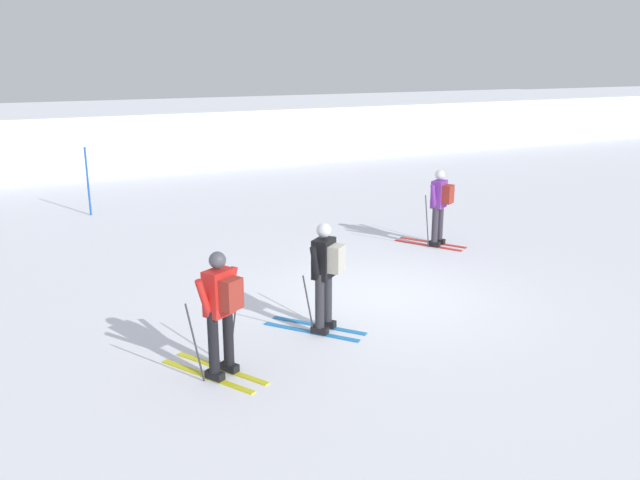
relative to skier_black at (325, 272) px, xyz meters
name	(u,v)px	position (x,y,z in m)	size (l,w,h in m)	color
ground_plane	(385,296)	(1.66, 0.85, -0.95)	(120.00, 120.00, 0.00)	white
far_snow_ridge	(138,132)	(1.66, 20.11, 0.09)	(80.00, 8.70, 2.09)	white
skier_black	(325,272)	(0.00, 0.00, 0.00)	(1.26, 1.50, 1.71)	#237AC6
skier_purple	(439,204)	(4.46, 3.06, 0.00)	(1.11, 1.58, 1.71)	red
skier_red	(221,309)	(-1.87, -0.69, 0.00)	(1.08, 1.58, 1.71)	gold
trail_marker_pole	(88,182)	(-1.96, 9.72, -0.05)	(0.05, 0.05, 1.82)	#1E56AD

